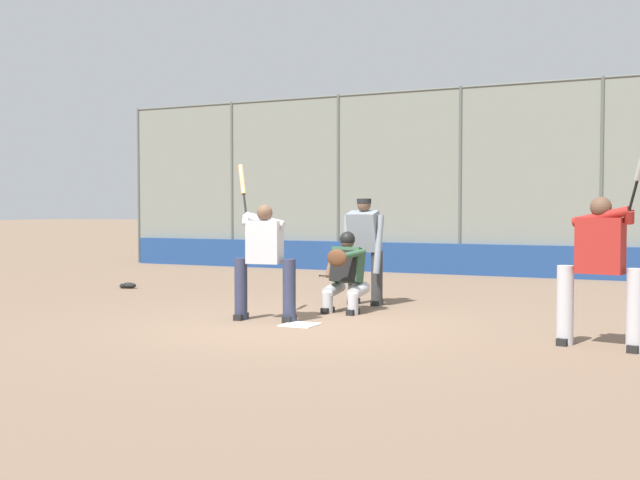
% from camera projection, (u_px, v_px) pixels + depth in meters
% --- Properties ---
extents(ground_plane, '(160.00, 160.00, 0.00)m').
position_uv_depth(ground_plane, '(300.00, 325.00, 9.56)').
color(ground_plane, '#7A604C').
extents(home_plate_marker, '(0.43, 0.43, 0.01)m').
position_uv_depth(home_plate_marker, '(300.00, 325.00, 9.56)').
color(home_plate_marker, white).
rests_on(home_plate_marker, ground_plane).
extents(backstop_fence, '(18.17, 0.08, 4.27)m').
position_uv_depth(backstop_fence, '(460.00, 177.00, 16.97)').
color(backstop_fence, '#515651').
rests_on(backstop_fence, ground_plane).
extents(padding_wall, '(17.73, 0.18, 0.70)m').
position_uv_depth(padding_wall, '(459.00, 259.00, 16.96)').
color(padding_wall, navy).
rests_on(padding_wall, ground_plane).
extents(bleachers_beyond, '(12.66, 1.95, 1.16)m').
position_uv_depth(bleachers_beyond, '(448.00, 252.00, 19.36)').
color(bleachers_beyond, slate).
rests_on(bleachers_beyond, ground_plane).
extents(batter_at_plate, '(1.04, 0.58, 2.10)m').
position_uv_depth(batter_at_plate, '(264.00, 258.00, 9.92)').
color(batter_at_plate, '#2D334C').
rests_on(batter_at_plate, ground_plane).
extents(catcher_behind_plate, '(0.62, 0.73, 1.16)m').
position_uv_depth(catcher_behind_plate, '(345.00, 271.00, 10.71)').
color(catcher_behind_plate, '#B7B7BC').
rests_on(catcher_behind_plate, ground_plane).
extents(umpire_home, '(0.67, 0.41, 1.66)m').
position_uv_depth(umpire_home, '(364.00, 248.00, 11.54)').
color(umpire_home, '#333333').
rests_on(umpire_home, ground_plane).
extents(batter_on_deck, '(0.96, 0.79, 2.23)m').
position_uv_depth(batter_on_deck, '(601.00, 266.00, 7.93)').
color(batter_on_deck, '#B7B7BC').
rests_on(batter_on_deck, ground_plane).
extents(spare_bat_near_backstop, '(0.80, 0.28, 0.07)m').
position_uv_depth(spare_bat_near_backstop, '(338.00, 277.00, 16.02)').
color(spare_bat_near_backstop, black).
rests_on(spare_bat_near_backstop, ground_plane).
extents(fielding_glove_on_dirt, '(0.30, 0.23, 0.11)m').
position_uv_depth(fielding_glove_on_dirt, '(128.00, 285.00, 14.02)').
color(fielding_glove_on_dirt, black).
rests_on(fielding_glove_on_dirt, ground_plane).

